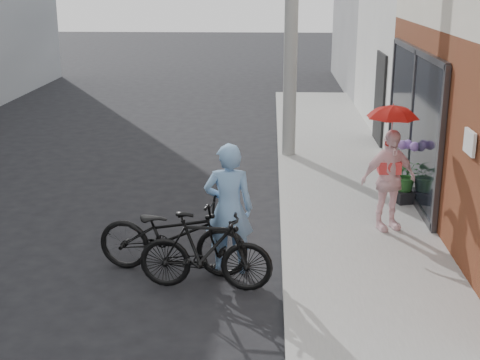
# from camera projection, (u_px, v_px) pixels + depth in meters

# --- Properties ---
(ground) EXTENTS (80.00, 80.00, 0.00)m
(ground) POSITION_uv_depth(u_px,v_px,m) (215.00, 279.00, 8.71)
(ground) COLOR black
(ground) RESTS_ON ground
(sidewalk) EXTENTS (2.20, 24.00, 0.12)m
(sidewalk) POSITION_uv_depth(u_px,v_px,m) (358.00, 223.00, 10.51)
(sidewalk) COLOR gray
(sidewalk) RESTS_ON ground
(curb) EXTENTS (0.12, 24.00, 0.12)m
(curb) POSITION_uv_depth(u_px,v_px,m) (284.00, 222.00, 10.56)
(curb) COLOR #9E9E99
(curb) RESTS_ON ground
(officer) EXTENTS (0.65, 0.44, 1.76)m
(officer) POSITION_uv_depth(u_px,v_px,m) (229.00, 209.00, 8.69)
(officer) COLOR #6F98C5
(officer) RESTS_ON ground
(bike_left) EXTENTS (2.10, 1.00, 1.06)m
(bike_left) POSITION_uv_depth(u_px,v_px,m) (172.00, 235.00, 8.77)
(bike_left) COLOR black
(bike_left) RESTS_ON ground
(bike_right) EXTENTS (1.72, 0.61, 1.01)m
(bike_right) POSITION_uv_depth(u_px,v_px,m) (206.00, 251.00, 8.30)
(bike_right) COLOR black
(bike_right) RESTS_ON ground
(kimono_woman) EXTENTS (0.97, 0.67, 1.53)m
(kimono_woman) POSITION_uv_depth(u_px,v_px,m) (388.00, 180.00, 9.91)
(kimono_woman) COLOR #FFD5DA
(kimono_woman) RESTS_ON sidewalk
(parasol) EXTENTS (0.73, 0.73, 0.64)m
(parasol) POSITION_uv_depth(u_px,v_px,m) (393.00, 108.00, 9.59)
(parasol) COLOR red
(parasol) RESTS_ON kimono_woman
(planter) EXTENTS (0.46, 0.46, 0.19)m
(planter) POSITION_uv_depth(u_px,v_px,m) (405.00, 196.00, 11.30)
(planter) COLOR black
(planter) RESTS_ON sidewalk
(potted_plant) EXTENTS (0.50, 0.44, 0.56)m
(potted_plant) POSITION_uv_depth(u_px,v_px,m) (407.00, 175.00, 11.19)
(potted_plant) COLOR #285F26
(potted_plant) RESTS_ON planter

